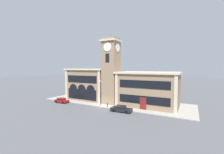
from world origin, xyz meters
TOP-DOWN VIEW (x-y plane):
  - ground_plane at (0.00, 0.00)m, footprint 300.00×300.00m
  - sidewalk_kerb at (0.00, 6.73)m, footprint 41.66×13.46m
  - clock_tower at (0.00, 4.46)m, footprint 4.62×4.62m
  - town_hall_left_wing at (-8.60, 6.94)m, footprint 13.38×9.65m
  - town_hall_right_wing at (9.55, 6.95)m, footprint 15.27×9.65m
  - parked_car_near at (-12.84, -1.17)m, footprint 4.09×1.91m
  - parked_car_mid at (5.61, -1.17)m, footprint 4.81×2.07m
  - street_lamp at (-0.97, 0.45)m, footprint 0.36×0.36m
  - bollard at (1.10, 0.52)m, footprint 0.18×0.18m

SIDE VIEW (x-z plane):
  - ground_plane at x=0.00m, z-range 0.00..0.00m
  - sidewalk_kerb at x=0.00m, z-range 0.00..0.15m
  - bollard at x=1.10m, z-range 0.14..1.20m
  - parked_car_near at x=-12.84m, z-range 0.03..1.39m
  - parked_car_mid at x=5.61m, z-range 0.04..1.41m
  - street_lamp at x=-0.97m, z-range 1.09..7.57m
  - town_hall_right_wing at x=9.55m, z-range 0.02..8.81m
  - town_hall_left_wing at x=-8.60m, z-range 0.02..9.63m
  - clock_tower at x=0.00m, z-range -0.54..18.47m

